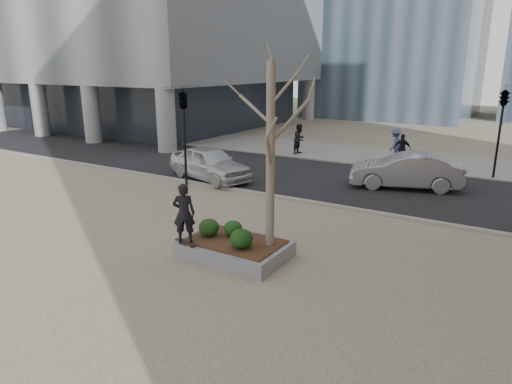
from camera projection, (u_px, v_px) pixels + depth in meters
The scene contains 18 objects.
ground at pixel (207, 249), 13.80m from camera, with size 120.00×120.00×0.00m, color tan.
street at pixel (334, 180), 22.00m from camera, with size 60.00×8.00×0.02m, color black.
far_sidewalk at pixel (378, 156), 27.74m from camera, with size 60.00×6.00×0.02m, color gray.
planter at pixel (235, 249), 13.23m from camera, with size 3.00×2.00×0.45m, color gray.
planter_mulch at pixel (235, 241), 13.16m from camera, with size 2.70×1.70×0.04m, color #382314.
sycamore_tree at pixel (271, 128), 12.01m from camera, with size 2.80×2.80×6.60m, color gray, non-canonical shape.
shrub_left at pixel (209, 227), 13.49m from camera, with size 0.61×0.61×0.52m, color black.
shrub_middle at pixel (233, 228), 13.48m from camera, with size 0.55×0.55×0.47m, color black.
shrub_right at pixel (241, 239), 12.57m from camera, with size 0.64×0.64×0.54m, color #113512.
skateboard at pixel (185, 243), 12.99m from camera, with size 0.78×0.20×0.07m, color black, non-canonical shape.
skateboarder at pixel (184, 213), 12.75m from camera, with size 0.63×0.41×1.72m, color black.
police_car at pixel (210, 163), 21.95m from camera, with size 1.89×4.70×1.60m, color silver.
car_silver at pixel (405, 171), 20.41m from camera, with size 1.68×4.82×1.59m, color gray.
pedestrian_a at pixel (300, 139), 28.34m from camera, with size 0.90×0.70×1.85m, color black.
pedestrian_b at pixel (395, 144), 26.42m from camera, with size 1.19×0.68×1.84m, color #444C7C.
pedestrian_c at pixel (402, 149), 25.58m from camera, with size 0.97×0.40×1.65m, color black.
traffic_light_near at pixel (185, 137), 20.56m from camera, with size 0.60×2.48×4.50m, color black, non-canonical shape.
traffic_light_far at pixel (499, 133), 21.89m from camera, with size 0.60×2.48×4.50m, color black, non-canonical shape.
Camera 1 is at (7.97, -10.15, 5.38)m, focal length 32.00 mm.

